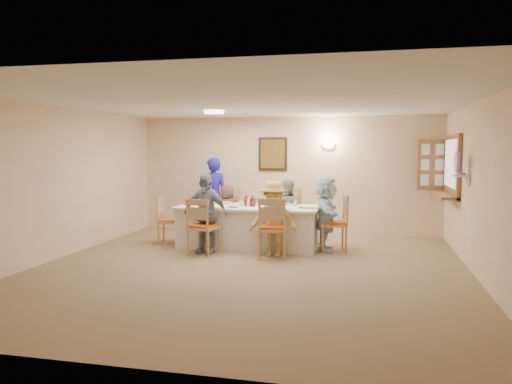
% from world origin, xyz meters
% --- Properties ---
extents(ground, '(7.00, 7.00, 0.00)m').
position_xyz_m(ground, '(0.00, 0.00, 0.00)').
color(ground, '#957C5C').
extents(room_walls, '(7.00, 7.00, 7.00)m').
position_xyz_m(room_walls, '(0.00, 0.00, 1.51)').
color(room_walls, beige).
rests_on(room_walls, ground).
extents(wall_picture, '(0.62, 0.05, 0.72)m').
position_xyz_m(wall_picture, '(-0.30, 3.46, 1.70)').
color(wall_picture, '#392414').
rests_on(wall_picture, room_walls).
extents(wall_sconce, '(0.26, 0.09, 0.18)m').
position_xyz_m(wall_sconce, '(0.90, 3.44, 1.90)').
color(wall_sconce, white).
rests_on(wall_sconce, room_walls).
extents(ceiling_light, '(0.36, 0.36, 0.05)m').
position_xyz_m(ceiling_light, '(-1.00, 1.50, 2.47)').
color(ceiling_light, white).
rests_on(ceiling_light, room_walls).
extents(serving_hatch, '(0.06, 1.50, 1.15)m').
position_xyz_m(serving_hatch, '(3.21, 2.40, 1.50)').
color(serving_hatch, '#9A6938').
rests_on(serving_hatch, room_walls).
extents(hatch_sill, '(0.30, 1.50, 0.05)m').
position_xyz_m(hatch_sill, '(3.09, 2.40, 0.97)').
color(hatch_sill, '#9A6938').
rests_on(hatch_sill, room_walls).
extents(shutter_door, '(0.55, 0.04, 1.00)m').
position_xyz_m(shutter_door, '(2.95, 3.16, 1.50)').
color(shutter_door, '#9A6938').
rests_on(shutter_door, room_walls).
extents(fan_shelf, '(0.22, 0.36, 0.03)m').
position_xyz_m(fan_shelf, '(3.13, 1.05, 1.40)').
color(fan_shelf, white).
rests_on(fan_shelf, room_walls).
extents(desk_fan, '(0.30, 0.30, 0.28)m').
position_xyz_m(desk_fan, '(3.10, 1.05, 1.55)').
color(desk_fan, '#A5A5A8').
rests_on(desk_fan, fan_shelf).
extents(dining_table, '(2.60, 1.10, 0.76)m').
position_xyz_m(dining_table, '(-0.41, 1.69, 0.38)').
color(dining_table, silver).
rests_on(dining_table, ground).
extents(chair_back_left, '(0.53, 0.53, 1.01)m').
position_xyz_m(chair_back_left, '(-1.01, 2.49, 0.51)').
color(chair_back_left, tan).
rests_on(chair_back_left, ground).
extents(chair_back_right, '(0.55, 0.55, 1.04)m').
position_xyz_m(chair_back_right, '(0.19, 2.49, 0.52)').
color(chair_back_right, tan).
rests_on(chair_back_right, ground).
extents(chair_front_left, '(0.55, 0.55, 0.98)m').
position_xyz_m(chair_front_left, '(-1.01, 0.89, 0.49)').
color(chair_front_left, tan).
rests_on(chair_front_left, ground).
extents(chair_front_right, '(0.56, 0.56, 1.02)m').
position_xyz_m(chair_front_right, '(0.19, 0.89, 0.51)').
color(chair_front_right, tan).
rests_on(chair_front_right, ground).
extents(chair_left_end, '(0.48, 0.48, 0.90)m').
position_xyz_m(chair_left_end, '(-1.96, 1.69, 0.45)').
color(chair_left_end, tan).
rests_on(chair_left_end, ground).
extents(chair_right_end, '(0.57, 0.57, 1.01)m').
position_xyz_m(chair_right_end, '(1.14, 1.69, 0.51)').
color(chair_right_end, tan).
rests_on(chair_right_end, ground).
extents(diner_back_left, '(0.65, 0.51, 1.12)m').
position_xyz_m(diner_back_left, '(-1.01, 2.37, 0.56)').
color(diner_back_left, brown).
rests_on(diner_back_left, ground).
extents(diner_back_right, '(0.60, 0.48, 1.22)m').
position_xyz_m(diner_back_right, '(0.19, 2.37, 0.61)').
color(diner_back_right, '#8F929A').
rests_on(diner_back_right, ground).
extents(diner_front_left, '(0.92, 0.58, 1.40)m').
position_xyz_m(diner_front_left, '(-1.01, 1.01, 0.70)').
color(diner_front_left, gray).
rests_on(diner_front_left, ground).
extents(diner_front_right, '(0.88, 0.57, 1.28)m').
position_xyz_m(diner_front_right, '(0.19, 1.01, 0.64)').
color(diner_front_right, gold).
rests_on(diner_front_right, ground).
extents(diner_right_end, '(1.31, 0.63, 1.33)m').
position_xyz_m(diner_right_end, '(1.01, 1.69, 0.66)').
color(diner_right_end, '#C9EAF7').
rests_on(diner_right_end, ground).
extents(caregiver, '(0.86, 0.79, 1.64)m').
position_xyz_m(caregiver, '(-1.46, 2.84, 0.82)').
color(caregiver, navy).
rests_on(caregiver, ground).
extents(placemat_fl, '(0.33, 0.25, 0.01)m').
position_xyz_m(placemat_fl, '(-1.01, 1.27, 0.76)').
color(placemat_fl, '#472B19').
rests_on(placemat_fl, dining_table).
extents(plate_fl, '(0.24, 0.24, 0.01)m').
position_xyz_m(plate_fl, '(-1.01, 1.27, 0.77)').
color(plate_fl, white).
rests_on(plate_fl, dining_table).
extents(napkin_fl, '(0.13, 0.13, 0.01)m').
position_xyz_m(napkin_fl, '(-0.83, 1.22, 0.77)').
color(napkin_fl, yellow).
rests_on(napkin_fl, dining_table).
extents(placemat_fr, '(0.33, 0.25, 0.01)m').
position_xyz_m(placemat_fr, '(0.19, 1.27, 0.76)').
color(placemat_fr, '#472B19').
rests_on(placemat_fr, dining_table).
extents(plate_fr, '(0.23, 0.23, 0.01)m').
position_xyz_m(plate_fr, '(0.19, 1.27, 0.77)').
color(plate_fr, white).
rests_on(plate_fr, dining_table).
extents(napkin_fr, '(0.14, 0.14, 0.01)m').
position_xyz_m(napkin_fr, '(0.37, 1.22, 0.77)').
color(napkin_fr, yellow).
rests_on(napkin_fr, dining_table).
extents(placemat_bl, '(0.38, 0.28, 0.01)m').
position_xyz_m(placemat_bl, '(-1.01, 2.11, 0.76)').
color(placemat_bl, '#472B19').
rests_on(placemat_bl, dining_table).
extents(plate_bl, '(0.25, 0.25, 0.02)m').
position_xyz_m(plate_bl, '(-1.01, 2.11, 0.77)').
color(plate_bl, white).
rests_on(plate_bl, dining_table).
extents(napkin_bl, '(0.14, 0.14, 0.01)m').
position_xyz_m(napkin_bl, '(-0.83, 2.06, 0.77)').
color(napkin_bl, yellow).
rests_on(napkin_bl, dining_table).
extents(placemat_br, '(0.33, 0.25, 0.01)m').
position_xyz_m(placemat_br, '(0.19, 2.11, 0.76)').
color(placemat_br, '#472B19').
rests_on(placemat_br, dining_table).
extents(plate_br, '(0.24, 0.24, 0.02)m').
position_xyz_m(plate_br, '(0.19, 2.11, 0.77)').
color(plate_br, white).
rests_on(plate_br, dining_table).
extents(napkin_br, '(0.15, 0.15, 0.01)m').
position_xyz_m(napkin_br, '(0.37, 2.06, 0.77)').
color(napkin_br, yellow).
rests_on(napkin_br, dining_table).
extents(placemat_le, '(0.32, 0.24, 0.01)m').
position_xyz_m(placemat_le, '(-1.51, 1.69, 0.76)').
color(placemat_le, '#472B19').
rests_on(placemat_le, dining_table).
extents(plate_le, '(0.24, 0.24, 0.01)m').
position_xyz_m(plate_le, '(-1.51, 1.69, 0.77)').
color(plate_le, white).
rests_on(plate_le, dining_table).
extents(napkin_le, '(0.15, 0.15, 0.01)m').
position_xyz_m(napkin_le, '(-1.33, 1.64, 0.77)').
color(napkin_le, yellow).
rests_on(napkin_le, dining_table).
extents(placemat_re, '(0.38, 0.28, 0.01)m').
position_xyz_m(placemat_re, '(0.71, 1.69, 0.76)').
color(placemat_re, '#472B19').
rests_on(placemat_re, dining_table).
extents(plate_re, '(0.25, 0.25, 0.02)m').
position_xyz_m(plate_re, '(0.71, 1.69, 0.77)').
color(plate_re, white).
rests_on(plate_re, dining_table).
extents(napkin_re, '(0.14, 0.14, 0.01)m').
position_xyz_m(napkin_re, '(0.89, 1.64, 0.77)').
color(napkin_re, yellow).
rests_on(napkin_re, dining_table).
extents(teacup_a, '(0.17, 0.17, 0.08)m').
position_xyz_m(teacup_a, '(-1.19, 1.39, 0.80)').
color(teacup_a, white).
rests_on(teacup_a, dining_table).
extents(teacup_b, '(0.08, 0.08, 0.07)m').
position_xyz_m(teacup_b, '(0.01, 2.18, 0.80)').
color(teacup_b, white).
rests_on(teacup_b, dining_table).
extents(bowl_a, '(0.35, 0.35, 0.06)m').
position_xyz_m(bowl_a, '(-0.62, 1.42, 0.79)').
color(bowl_a, white).
rests_on(bowl_a, dining_table).
extents(bowl_b, '(0.34, 0.34, 0.06)m').
position_xyz_m(bowl_b, '(-0.05, 1.95, 0.79)').
color(bowl_b, white).
rests_on(bowl_b, dining_table).
extents(condiment_ketchup, '(0.12, 0.12, 0.24)m').
position_xyz_m(condiment_ketchup, '(-0.45, 1.71, 0.88)').
color(condiment_ketchup, '#9F250D').
rests_on(condiment_ketchup, dining_table).
extents(condiment_brown, '(0.14, 0.14, 0.20)m').
position_xyz_m(condiment_brown, '(-0.35, 1.76, 0.86)').
color(condiment_brown, '#532216').
rests_on(condiment_brown, dining_table).
extents(condiment_malt, '(0.18, 0.18, 0.13)m').
position_xyz_m(condiment_malt, '(-0.32, 1.66, 0.83)').
color(condiment_malt, '#532216').
rests_on(condiment_malt, dining_table).
extents(drinking_glass, '(0.06, 0.06, 0.09)m').
position_xyz_m(drinking_glass, '(-0.56, 1.74, 0.82)').
color(drinking_glass, silver).
rests_on(drinking_glass, dining_table).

